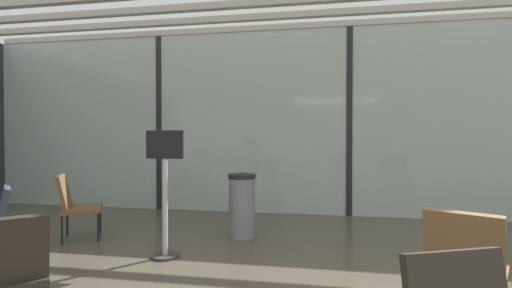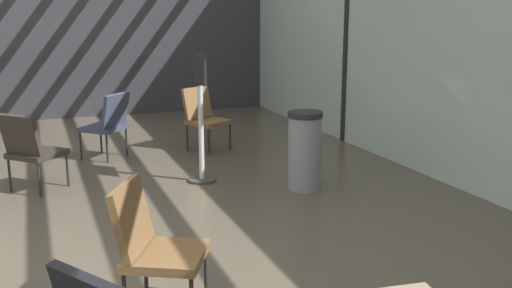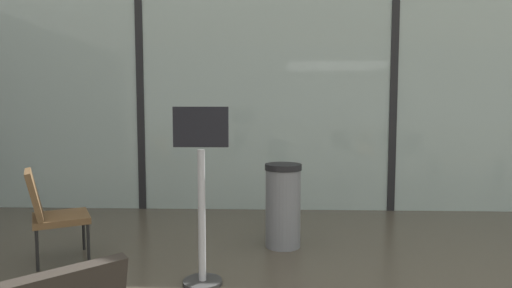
{
  "view_description": "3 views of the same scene",
  "coord_description": "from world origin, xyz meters",
  "px_view_note": "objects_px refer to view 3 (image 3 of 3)",
  "views": [
    {
      "loc": [
        -0.51,
        -1.21,
        1.36
      ],
      "look_at": [
        -1.47,
        4.21,
        1.26
      ],
      "focal_mm": 25.2,
      "sensor_mm": 36.0,
      "label": 1
    },
    {
      "loc": [
        3.93,
        0.88,
        1.93
      ],
      "look_at": [
        -0.99,
        2.79,
        0.69
      ],
      "focal_mm": 40.53,
      "sensor_mm": 36.0,
      "label": 2
    },
    {
      "loc": [
        -1.68,
        -0.72,
        1.43
      ],
      "look_at": [
        -1.95,
        7.07,
        0.77
      ],
      "focal_mm": 29.69,
      "sensor_mm": 36.0,
      "label": 3
    }
  ],
  "objects_px": {
    "parked_airplane": "(410,74)",
    "info_sign": "(202,202)",
    "lounge_chair_0": "(50,209)",
    "trash_bin": "(283,205)"
  },
  "relations": [
    {
      "from": "parked_airplane",
      "to": "info_sign",
      "type": "distance_m",
      "value": 7.77
    },
    {
      "from": "lounge_chair_0",
      "to": "info_sign",
      "type": "height_order",
      "value": "info_sign"
    },
    {
      "from": "parked_airplane",
      "to": "trash_bin",
      "type": "xyz_separation_m",
      "value": [
        -3.07,
        -5.66,
        -1.77
      ]
    },
    {
      "from": "trash_bin",
      "to": "parked_airplane",
      "type": "bearing_deg",
      "value": 61.49
    },
    {
      "from": "parked_airplane",
      "to": "trash_bin",
      "type": "relative_size",
      "value": 13.12
    },
    {
      "from": "trash_bin",
      "to": "lounge_chair_0",
      "type": "bearing_deg",
      "value": -166.86
    },
    {
      "from": "parked_airplane",
      "to": "lounge_chair_0",
      "type": "xyz_separation_m",
      "value": [
        -5.24,
        -6.16,
        -1.71
      ]
    },
    {
      "from": "trash_bin",
      "to": "info_sign",
      "type": "xyz_separation_m",
      "value": [
        -0.68,
        -0.97,
        0.25
      ]
    },
    {
      "from": "parked_airplane",
      "to": "trash_bin",
      "type": "height_order",
      "value": "parked_airplane"
    },
    {
      "from": "trash_bin",
      "to": "info_sign",
      "type": "bearing_deg",
      "value": -125.24
    }
  ]
}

